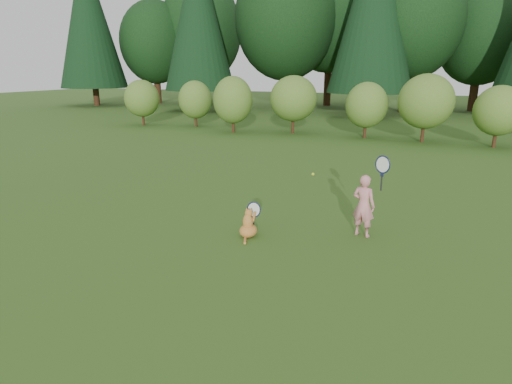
% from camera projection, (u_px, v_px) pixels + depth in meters
% --- Properties ---
extents(ground, '(100.00, 100.00, 0.00)m').
position_uv_depth(ground, '(230.00, 237.00, 8.06)').
color(ground, '#274C15').
rests_on(ground, ground).
extents(shrub_row, '(28.00, 3.00, 2.80)m').
position_uv_depth(shrub_row, '(357.00, 107.00, 19.19)').
color(shrub_row, '#536C21').
rests_on(shrub_row, ground).
extents(child, '(0.68, 0.41, 1.79)m').
position_uv_depth(child, '(364.00, 204.00, 7.98)').
color(child, pink).
rests_on(child, ground).
extents(cat, '(0.39, 0.71, 0.76)m').
position_uv_depth(cat, '(249.00, 222.00, 8.05)').
color(cat, '#BC6724').
rests_on(cat, ground).
extents(tennis_ball, '(0.06, 0.06, 0.06)m').
position_uv_depth(tennis_ball, '(313.00, 174.00, 8.60)').
color(tennis_ball, '#A8C517').
rests_on(tennis_ball, ground).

